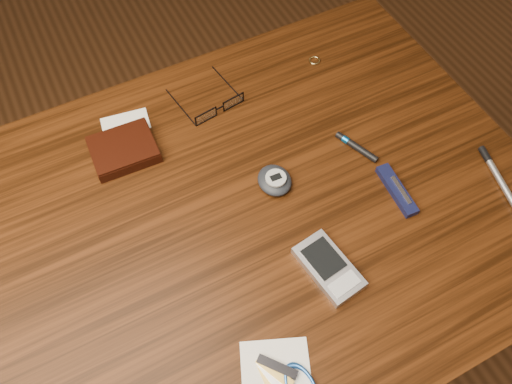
# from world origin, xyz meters

# --- Properties ---
(ground) EXTENTS (3.80, 3.80, 0.00)m
(ground) POSITION_xyz_m (0.00, 0.00, 0.00)
(ground) COLOR #472814
(ground) RESTS_ON ground
(desk) EXTENTS (1.00, 0.70, 0.75)m
(desk) POSITION_xyz_m (0.00, 0.00, 0.65)
(desk) COLOR #341808
(desk) RESTS_ON ground
(wallet_and_card) EXTENTS (0.12, 0.14, 0.02)m
(wallet_and_card) POSITION_xyz_m (-0.10, 0.20, 0.76)
(wallet_and_card) COLOR black
(wallet_and_card) RESTS_ON desk
(eyeglasses) EXTENTS (0.12, 0.12, 0.02)m
(eyeglasses) POSITION_xyz_m (0.08, 0.21, 0.76)
(eyeglasses) COLOR black
(eyeglasses) RESTS_ON desk
(gold_ring) EXTENTS (0.03, 0.03, 0.00)m
(gold_ring) POSITION_xyz_m (0.29, 0.24, 0.75)
(gold_ring) COLOR tan
(gold_ring) RESTS_ON desk
(pda_phone) EXTENTS (0.07, 0.11, 0.02)m
(pda_phone) POSITION_xyz_m (0.09, -0.14, 0.76)
(pda_phone) COLOR #B8B7BD
(pda_phone) RESTS_ON desk
(pedometer) EXTENTS (0.06, 0.06, 0.03)m
(pedometer) POSITION_xyz_m (0.09, 0.02, 0.76)
(pedometer) COLOR black
(pedometer) RESTS_ON desk
(notepad_keys) EXTENTS (0.12, 0.13, 0.01)m
(notepad_keys) POSITION_xyz_m (-0.04, -0.26, 0.75)
(notepad_keys) COLOR white
(notepad_keys) RESTS_ON desk
(pocket_knife) EXTENTS (0.03, 0.10, 0.01)m
(pocket_knife) POSITION_xyz_m (0.26, -0.08, 0.76)
(pocket_knife) COLOR black
(pocket_knife) RESTS_ON desk
(silver_pen) EXTENTS (0.04, 0.13, 0.01)m
(silver_pen) POSITION_xyz_m (0.42, -0.13, 0.76)
(silver_pen) COLOR #B6B6BB
(silver_pen) RESTS_ON desk
(black_blue_pen) EXTENTS (0.04, 0.08, 0.01)m
(black_blue_pen) POSITION_xyz_m (0.25, 0.03, 0.76)
(black_blue_pen) COLOR black
(black_blue_pen) RESTS_ON desk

